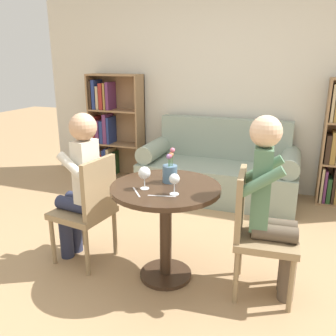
# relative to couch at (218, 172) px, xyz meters

# --- Properties ---
(ground_plane) EXTENTS (16.00, 16.00, 0.00)m
(ground_plane) POSITION_rel_couch_xyz_m (0.00, -1.81, -0.31)
(ground_plane) COLOR tan
(back_wall) EXTENTS (5.20, 0.05, 2.70)m
(back_wall) POSITION_rel_couch_xyz_m (0.00, 0.42, 1.04)
(back_wall) COLOR beige
(back_wall) RESTS_ON ground_plane
(round_table) EXTENTS (0.80, 0.80, 0.75)m
(round_table) POSITION_rel_couch_xyz_m (0.00, -1.81, 0.25)
(round_table) COLOR #382619
(round_table) RESTS_ON ground_plane
(couch) EXTENTS (1.84, 0.80, 0.92)m
(couch) POSITION_rel_couch_xyz_m (0.00, 0.00, 0.00)
(couch) COLOR gray
(couch) RESTS_ON ground_plane
(bookshelf_left) EXTENTS (0.75, 0.28, 1.43)m
(bookshelf_left) POSITION_rel_couch_xyz_m (-1.60, 0.26, 0.38)
(bookshelf_left) COLOR #93704C
(bookshelf_left) RESTS_ON ground_plane
(chair_left) EXTENTS (0.47, 0.47, 0.90)m
(chair_left) POSITION_rel_couch_xyz_m (-0.65, -1.82, 0.18)
(chair_left) COLOR #937A56
(chair_left) RESTS_ON ground_plane
(chair_right) EXTENTS (0.45, 0.45, 0.90)m
(chair_right) POSITION_rel_couch_xyz_m (0.65, -1.76, 0.18)
(chair_right) COLOR #937A56
(chair_right) RESTS_ON ground_plane
(person_left) EXTENTS (0.45, 0.38, 1.24)m
(person_left) POSITION_rel_couch_xyz_m (-0.74, -1.80, 0.36)
(person_left) COLOR #282D47
(person_left) RESTS_ON ground_plane
(person_right) EXTENTS (0.44, 0.36, 1.28)m
(person_right) POSITION_rel_couch_xyz_m (0.74, -1.74, 0.38)
(person_right) COLOR brown
(person_right) RESTS_ON ground_plane
(wine_glass_left) EXTENTS (0.09, 0.09, 0.16)m
(wine_glass_left) POSITION_rel_couch_xyz_m (-0.12, -1.92, 0.55)
(wine_glass_left) COLOR white
(wine_glass_left) RESTS_ON round_table
(wine_glass_right) EXTENTS (0.07, 0.07, 0.15)m
(wine_glass_right) POSITION_rel_couch_xyz_m (0.11, -1.95, 0.54)
(wine_glass_right) COLOR white
(wine_glass_right) RESTS_ON round_table
(flower_vase) EXTENTS (0.11, 0.11, 0.26)m
(flower_vase) POSITION_rel_couch_xyz_m (0.00, -1.73, 0.52)
(flower_vase) COLOR slate
(flower_vase) RESTS_ON round_table
(knife_left_setting) EXTENTS (0.13, 0.16, 0.00)m
(knife_left_setting) POSITION_rel_couch_xyz_m (-0.14, -2.00, 0.44)
(knife_left_setting) COLOR silver
(knife_left_setting) RESTS_ON round_table
(fork_left_setting) EXTENTS (0.19, 0.05, 0.00)m
(fork_left_setting) POSITION_rel_couch_xyz_m (0.05, -2.01, 0.44)
(fork_left_setting) COLOR silver
(fork_left_setting) RESTS_ON round_table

